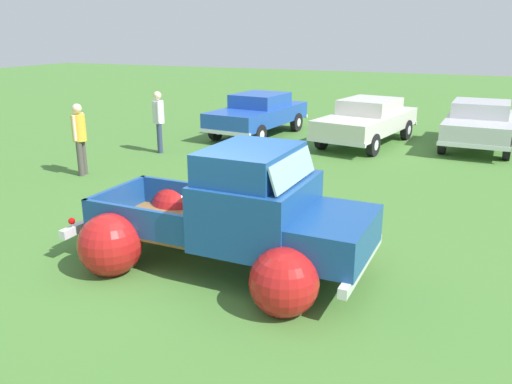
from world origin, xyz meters
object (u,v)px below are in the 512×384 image
object	(u,v)px
show_car_1	(367,120)
spectator_1	(158,118)
show_car_0	(258,113)
lane_cone_0	(234,191)
show_car_2	(479,123)
vintage_pickup_truck	(241,223)
spectator_0	(79,135)

from	to	relation	value
show_car_1	spectator_1	bearing A→B (deg)	-45.00
show_car_0	lane_cone_0	size ratio (longest dim) A/B	7.16
show_car_1	lane_cone_0	distance (m)	7.35
show_car_2	spectator_1	bearing A→B (deg)	-60.49
show_car_0	lane_cone_0	xyz separation A→B (m)	(2.54, -7.16, -0.47)
vintage_pickup_truck	show_car_2	xyz separation A→B (m)	(3.07, 10.73, 0.02)
vintage_pickup_truck	spectator_0	bearing A→B (deg)	152.43
show_car_0	show_car_1	bearing A→B (deg)	96.81
show_car_2	spectator_1	xyz separation A→B (m)	(-8.69, -4.50, 0.26)
vintage_pickup_truck	spectator_0	world-z (taller)	vintage_pickup_truck
show_car_2	lane_cone_0	xyz separation A→B (m)	(-4.51, -8.03, -0.47)
spectator_0	lane_cone_0	distance (m)	4.65
show_car_1	spectator_0	distance (m)	8.79
show_car_0	spectator_0	bearing A→B (deg)	-11.24
show_car_0	spectator_0	distance (m)	6.86
show_car_0	spectator_1	world-z (taller)	spectator_1
spectator_0	lane_cone_0	world-z (taller)	spectator_0
show_car_1	show_car_2	world-z (taller)	same
vintage_pickup_truck	show_car_1	bearing A→B (deg)	92.58
vintage_pickup_truck	show_car_2	bearing A→B (deg)	75.37
vintage_pickup_truck	show_car_1	distance (m)	9.93
spectator_0	lane_cone_0	size ratio (longest dim) A/B	2.86
show_car_1	spectator_0	world-z (taller)	spectator_0
spectator_0	spectator_1	xyz separation A→B (m)	(0.37, 2.92, 0.01)
spectator_1	show_car_2	bearing A→B (deg)	-8.93
vintage_pickup_truck	spectator_1	size ratio (longest dim) A/B	2.57
show_car_1	spectator_1	distance (m)	6.55
spectator_1	vintage_pickup_truck	bearing A→B (deg)	-84.27
show_car_0	lane_cone_0	distance (m)	7.61
show_car_2	spectator_0	world-z (taller)	spectator_0
show_car_0	lane_cone_0	world-z (taller)	show_car_0
show_car_2	show_car_1	bearing A→B (deg)	-74.09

